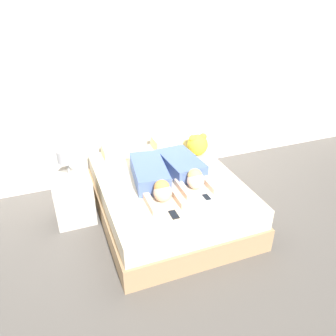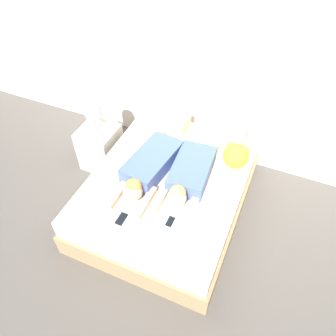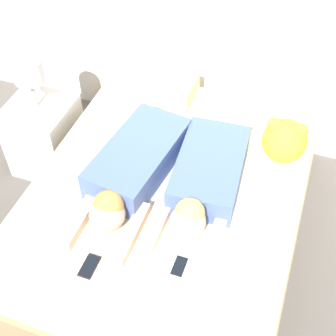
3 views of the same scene
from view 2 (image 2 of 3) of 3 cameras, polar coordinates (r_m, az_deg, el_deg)
name	(u,v)px [view 2 (image 2 of 3)]	position (r m, az deg, el deg)	size (l,w,h in m)	color
ground_plane	(168,207)	(4.05, 0.00, -6.77)	(12.00, 12.00, 0.00)	#5B5651
wall_back	(208,65)	(4.05, 7.05, 17.43)	(12.00, 0.06, 2.60)	white
bed	(168,193)	(3.84, 0.00, -4.39)	(1.69, 2.09, 0.54)	tan
pillow_head_left	(168,121)	(4.24, -0.08, 8.20)	(0.53, 0.31, 0.15)	beige
pillow_head_right	(222,136)	(4.07, 9.45, 5.57)	(0.53, 0.31, 0.15)	beige
person_left	(148,169)	(3.59, -3.53, -0.09)	(0.47, 1.11, 0.24)	#4C66A5
person_right	(188,176)	(3.52, 3.53, -1.45)	(0.44, 1.01, 0.23)	#4C66A5
cell_phone_left	(121,219)	(3.31, -8.11, -8.76)	(0.08, 0.15, 0.01)	black
cell_phone_right	(170,222)	(3.26, 0.39, -9.35)	(0.08, 0.15, 0.01)	silver
plush_toy	(236,155)	(3.73, 11.73, 2.16)	(0.29, 0.29, 0.30)	yellow
nightstand	(100,145)	(4.41, -11.74, 3.91)	(0.46, 0.46, 0.98)	beige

